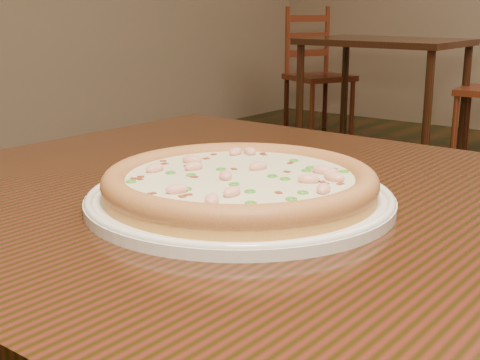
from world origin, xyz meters
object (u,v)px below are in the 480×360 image
Objects in this scene: hero_table at (351,299)px; pizza at (240,182)px; plate at (240,198)px; chair_a at (316,75)px; bg_table_left at (384,54)px.

hero_table is 0.18m from pizza.
plate is at bearing -150.29° from pizza.
plate is 1.12× the size of pizza.
hero_table is 1.26× the size of chair_a.
chair_a is at bearing 120.87° from pizza.
bg_table_left is (-1.56, 3.49, -0.10)m from plate.
chair_a is (-2.28, 3.81, -0.32)m from plate.
chair_a is at bearing 155.73° from bg_table_left.
chair_a reaches higher than pizza.
pizza is at bearing -65.92° from bg_table_left.
plate is 0.37× the size of chair_a.
bg_table_left is (-1.68, 3.44, 0.00)m from hero_table.
chair_a reaches higher than bg_table_left.
hero_table is 3.45× the size of plate.
hero_table is 0.17m from plate.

